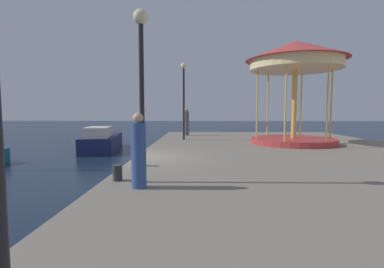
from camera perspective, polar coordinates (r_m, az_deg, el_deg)
name	(u,v)px	position (r m, az deg, el deg)	size (l,w,h in m)	color
ground_plane	(135,177)	(11.20, -11.47, -8.63)	(120.00, 120.00, 0.00)	#162338
quay_dock	(303,168)	(11.56, 21.65, -6.42)	(12.89, 25.38, 0.80)	gray
motorboat_navy	(102,141)	(19.11, -17.94, -1.35)	(2.76, 5.65, 1.59)	#19214C
carousel	(295,67)	(16.19, 20.33, 12.75)	(5.25, 5.25, 5.45)	#B23333
lamp_post_mid_promenade	(141,65)	(7.04, -10.30, 13.65)	(0.36, 0.36, 4.19)	black
lamp_post_far_end	(184,88)	(17.05, -1.71, 9.37)	(0.36, 0.36, 4.65)	black
bollard_center	(138,160)	(9.20, -10.88, -5.19)	(0.24, 0.24, 0.40)	#2D2D33
bollard_north	(117,173)	(7.42, -14.97, -7.67)	(0.24, 0.24, 0.40)	#2D2D33
person_far_corner	(139,153)	(6.53, -10.84, -3.82)	(0.34, 0.34, 1.74)	#2D4C8C
person_mid_promenade	(187,122)	(20.16, -1.12, 2.37)	(0.34, 0.34, 1.98)	#514C56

